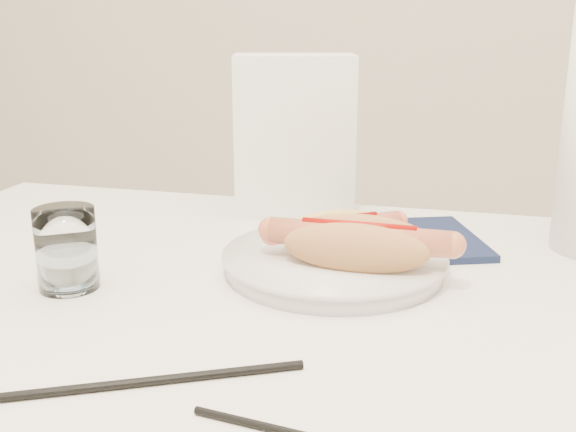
% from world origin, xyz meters
% --- Properties ---
extents(table, '(1.20, 0.80, 0.75)m').
position_xyz_m(table, '(0.00, 0.00, 0.69)').
color(table, white).
rests_on(table, ground).
extents(plate, '(0.28, 0.28, 0.02)m').
position_xyz_m(plate, '(0.02, 0.10, 0.76)').
color(plate, silver).
rests_on(plate, table).
extents(hotdog_left, '(0.15, 0.13, 0.04)m').
position_xyz_m(hotdog_left, '(0.02, 0.12, 0.79)').
color(hotdog_left, '#EBC45E').
rests_on(hotdog_left, plate).
extents(hotdog_right, '(0.20, 0.08, 0.05)m').
position_xyz_m(hotdog_right, '(0.05, 0.07, 0.80)').
color(hotdog_right, '#C0824B').
rests_on(hotdog_right, plate).
extents(water_glass, '(0.06, 0.06, 0.09)m').
position_xyz_m(water_glass, '(-0.25, -0.02, 0.79)').
color(water_glass, silver).
rests_on(water_glass, table).
extents(chopstick_near, '(0.22, 0.12, 0.01)m').
position_xyz_m(chopstick_near, '(-0.07, -0.19, 0.75)').
color(chopstick_near, black).
rests_on(chopstick_near, table).
extents(napkin_box, '(0.19, 0.14, 0.23)m').
position_xyz_m(napkin_box, '(-0.09, 0.34, 0.87)').
color(napkin_box, white).
rests_on(napkin_box, table).
extents(navy_napkin, '(0.22, 0.22, 0.01)m').
position_xyz_m(navy_napkin, '(0.10, 0.23, 0.75)').
color(navy_napkin, '#121B39').
rests_on(navy_napkin, table).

